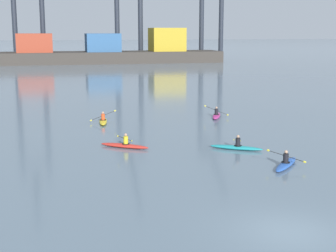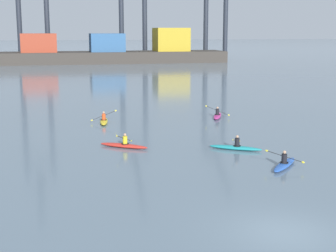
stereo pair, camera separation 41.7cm
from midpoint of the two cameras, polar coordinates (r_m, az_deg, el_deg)
name	(u,v)px [view 2 (the right image)]	position (r m, az deg, el deg)	size (l,w,h in m)	color
ground_plane	(284,233)	(19.66, 13.72, -11.78)	(800.00, 800.00, 0.00)	slate
container_barge	(109,52)	(118.78, -6.62, 8.40)	(55.70, 10.41, 8.09)	#38332D
kayak_magenta	(217,115)	(43.84, 5.93, 1.21)	(2.02, 3.36, 1.06)	#C13384
kayak_teal	(236,147)	(32.09, 8.09, -2.40)	(3.19, 2.34, 0.95)	teal
kayak_blue	(284,164)	(28.61, 13.55, -4.23)	(2.73, 2.92, 0.95)	#2856B2
kayak_yellow	(104,121)	(41.38, -7.04, 0.61)	(2.16, 3.45, 1.08)	yellow
kayak_red	(124,145)	(32.46, -4.69, -2.17)	(3.13, 2.45, 1.05)	red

